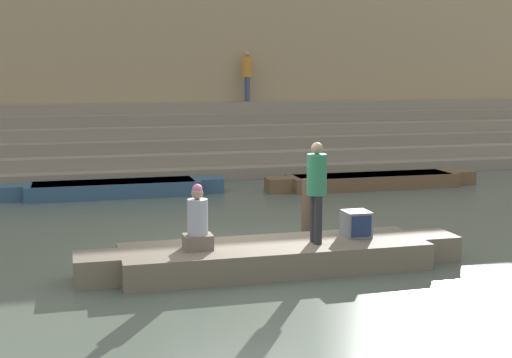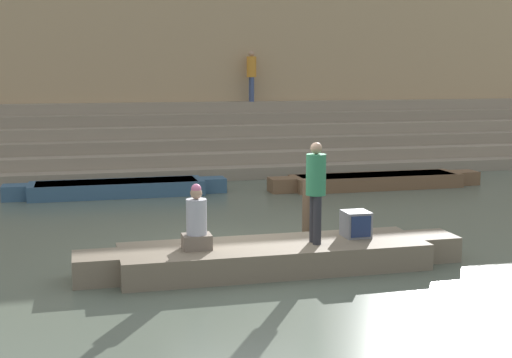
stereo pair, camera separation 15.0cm
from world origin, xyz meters
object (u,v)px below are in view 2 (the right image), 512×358
object	(u,v)px
tv_set	(356,224)
mooring_post	(307,209)
person_standing	(316,185)
moored_boat_shore	(376,181)
person_rowing	(197,223)
person_on_steps	(251,72)
moored_boat_distant	(117,188)
rowboat_main	(274,256)

from	to	relation	value
tv_set	mooring_post	distance (m)	1.83
person_standing	moored_boat_shore	size ratio (longest dim) A/B	0.27
person_standing	moored_boat_shore	bearing A→B (deg)	49.07
person_rowing	person_on_steps	bearing A→B (deg)	64.21
person_standing	tv_set	size ratio (longest dim) A/B	3.61
tv_set	moored_boat_distant	bearing A→B (deg)	122.11
person_rowing	person_standing	bearing A→B (deg)	-11.45
tv_set	moored_boat_shore	bearing A→B (deg)	70.46
person_rowing	moored_boat_shore	world-z (taller)	person_rowing
rowboat_main	person_standing	world-z (taller)	person_standing
tv_set	person_on_steps	world-z (taller)	person_on_steps
rowboat_main	person_on_steps	world-z (taller)	person_on_steps
rowboat_main	person_rowing	bearing A→B (deg)	-178.39
moored_boat_distant	person_on_steps	world-z (taller)	person_on_steps
person_rowing	moored_boat_distant	xyz separation A→B (m)	(-0.82, 7.73, -0.65)
person_rowing	tv_set	distance (m)	2.79
person_standing	mooring_post	world-z (taller)	person_standing
rowboat_main	person_on_steps	distance (m)	14.17
person_rowing	mooring_post	bearing A→B (deg)	29.91
person_rowing	moored_boat_shore	size ratio (longest dim) A/B	0.17
person_standing	moored_boat_distant	bearing A→B (deg)	98.99
rowboat_main	mooring_post	xyz separation A→B (m)	(1.21, 1.95, 0.36)
moored_boat_shore	mooring_post	bearing A→B (deg)	-130.96
moored_boat_distant	person_standing	bearing A→B (deg)	-72.28
rowboat_main	mooring_post	bearing A→B (deg)	58.87
person_on_steps	tv_set	bearing A→B (deg)	-98.94
person_standing	person_on_steps	distance (m)	13.97
rowboat_main	person_standing	xyz separation A→B (m)	(0.67, -0.12, 1.17)
tv_set	person_on_steps	size ratio (longest dim) A/B	0.26
moored_boat_distant	person_rowing	bearing A→B (deg)	-85.75
moored_boat_distant	mooring_post	bearing A→B (deg)	-61.89
moored_boat_shore	mooring_post	xyz separation A→B (m)	(-3.76, -5.25, 0.38)
person_standing	moored_boat_shore	xyz separation A→B (m)	(4.30, 7.33, -1.19)
tv_set	rowboat_main	bearing A→B (deg)	-167.92
person_standing	tv_set	bearing A→B (deg)	7.37
person_standing	person_rowing	xyz separation A→B (m)	(-1.96, 0.10, -0.54)
tv_set	mooring_post	size ratio (longest dim) A/B	0.40
person_standing	mooring_post	xyz separation A→B (m)	(0.53, 2.07, -0.81)
person_standing	person_on_steps	size ratio (longest dim) A/B	0.94
moored_boat_distant	person_on_steps	size ratio (longest dim) A/B	3.23
person_on_steps	person_rowing	bearing A→B (deg)	-110.10
tv_set	mooring_post	xyz separation A→B (m)	(-0.29, 1.81, -0.07)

